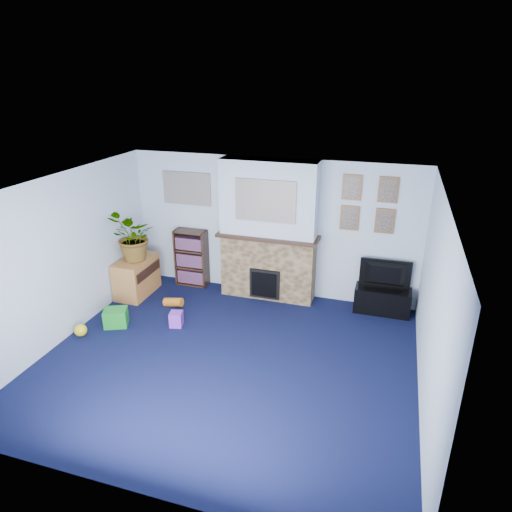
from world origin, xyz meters
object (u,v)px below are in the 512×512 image
(bookshelf, at_px, (192,259))
(sideboard, at_px, (137,275))
(television, at_px, (385,275))
(tv_stand, at_px, (382,299))

(bookshelf, height_order, sideboard, bookshelf)
(sideboard, bearing_deg, television, 8.22)
(television, distance_m, sideboard, 4.24)
(television, height_order, sideboard, television)
(television, height_order, bookshelf, bookshelf)
(sideboard, bearing_deg, tv_stand, 7.95)
(bookshelf, bearing_deg, tv_stand, -1.28)
(television, bearing_deg, bookshelf, -2.48)
(television, distance_m, bookshelf, 3.42)
(tv_stand, xyz_separation_m, bookshelf, (-3.42, 0.08, 0.28))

